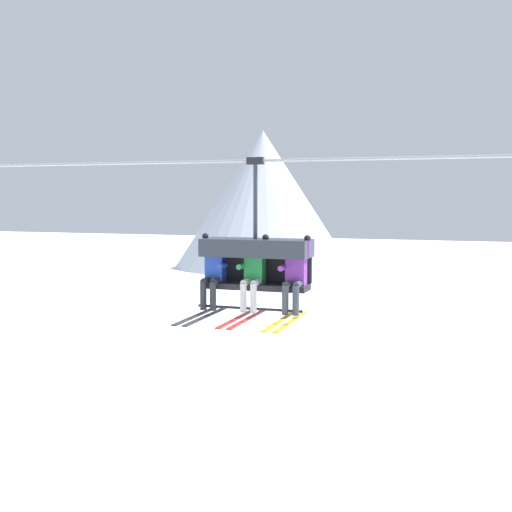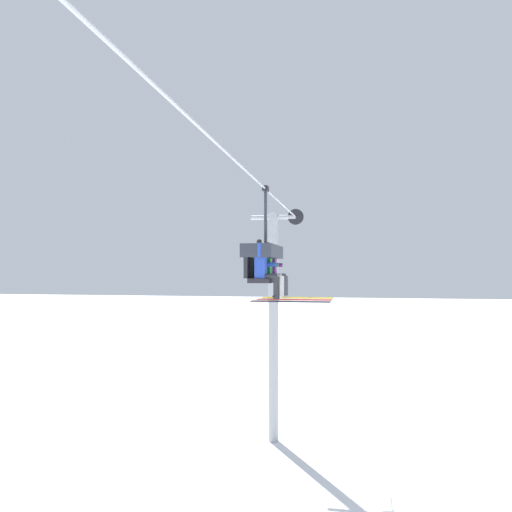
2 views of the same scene
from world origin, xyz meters
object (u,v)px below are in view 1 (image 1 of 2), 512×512
at_px(chairlift_chair, 257,256).
at_px(skier_green, 253,273).
at_px(skier_purple, 294,275).
at_px(skier_blue, 213,272).

bearing_deg(chairlift_chair, skier_green, -89.11).
distance_m(chairlift_chair, skier_purple, 0.80).
bearing_deg(skier_blue, skier_green, 0.00).
xyz_separation_m(skier_green, skier_purple, (0.72, 0.00, 0.00)).
xyz_separation_m(chairlift_chair, skier_purple, (0.72, -0.21, -0.28)).
height_order(skier_green, skier_purple, same).
relative_size(skier_blue, skier_green, 1.00).
bearing_deg(skier_blue, skier_purple, 0.00).
bearing_deg(skier_purple, skier_blue, 180.00).
height_order(chairlift_chair, skier_blue, chairlift_chair).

